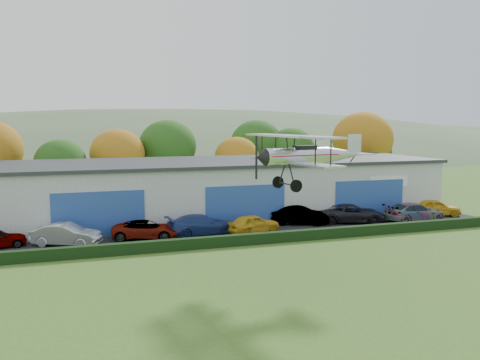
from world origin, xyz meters
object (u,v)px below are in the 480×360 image
object	(u,v)px
car_6	(353,214)
car_8	(436,207)
car_1	(66,234)
car_5	(300,215)
car_2	(146,230)
car_3	(201,225)
biplane	(306,154)
car_7	(415,212)
car_4	(253,224)
hangar	(226,188)

from	to	relation	value
car_6	car_8	size ratio (longest dim) A/B	1.25
car_1	car_5	bearing A→B (deg)	-60.33
car_2	car_1	bearing A→B (deg)	106.78
car_3	car_8	world-z (taller)	car_3
car_5	car_8	world-z (taller)	car_5
car_1	biplane	world-z (taller)	biplane
car_8	biplane	size ratio (longest dim) A/B	0.54
car_2	car_7	size ratio (longest dim) A/B	0.91
car_5	car_8	xyz separation A→B (m)	(14.04, -0.20, -0.04)
car_3	car_7	xyz separation A→B (m)	(19.53, -0.61, 0.01)
car_4	car_6	size ratio (longest dim) A/B	0.77
car_3	car_6	size ratio (longest dim) A/B	0.97
car_3	car_8	xyz separation A→B (m)	(23.14, 1.04, -0.03)
car_1	car_3	bearing A→B (deg)	-63.06
car_6	biplane	distance (m)	17.20
hangar	car_8	distance (m)	20.07
car_6	car_7	world-z (taller)	car_7
car_2	car_5	distance (m)	13.51
car_4	hangar	bearing A→B (deg)	-15.26
car_3	car_2	bearing A→B (deg)	84.83
car_1	car_7	xyz separation A→B (m)	(29.64, -0.25, 0.01)
car_1	car_5	xyz separation A→B (m)	(19.20, 1.60, 0.01)
car_1	car_2	size ratio (longest dim) A/B	0.96
hangar	car_5	world-z (taller)	hangar
car_6	car_2	bearing A→B (deg)	111.97
car_3	biplane	xyz separation A→B (m)	(3.47, -11.59, 6.25)
biplane	car_2	bearing A→B (deg)	115.74
car_2	car_7	bearing A→B (deg)	-77.81
car_4	car_7	size ratio (longest dim) A/B	0.78
car_8	car_7	bearing A→B (deg)	133.90
car_4	car_5	xyz separation A→B (m)	(4.95, 1.87, 0.07)
car_6	car_3	bearing A→B (deg)	112.39
car_6	biplane	bearing A→B (deg)	159.37
car_1	car_8	xyz separation A→B (m)	(33.24, 1.39, -0.03)
hangar	car_5	distance (m)	8.25
car_4	car_6	distance (m)	9.86
car_5	biplane	size ratio (longest dim) A/B	0.59
car_4	biplane	bearing A→B (deg)	162.30
car_7	biplane	size ratio (longest dim) A/B	0.66
biplane	car_1	bearing A→B (deg)	132.02
car_5	car_8	size ratio (longest dim) A/B	1.09
hangar	car_7	xyz separation A→B (m)	(15.24, -8.32, -1.79)
car_7	car_8	size ratio (longest dim) A/B	1.23
car_7	hangar	bearing A→B (deg)	61.40
car_7	car_8	distance (m)	3.96
car_3	car_7	distance (m)	19.54
car_8	car_2	bearing A→B (deg)	111.53
car_3	car_8	bearing A→B (deg)	-93.10
hangar	car_8	world-z (taller)	hangar
car_4	car_8	bearing A→B (deg)	-99.21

